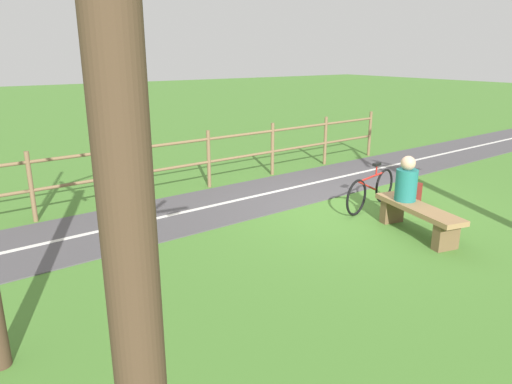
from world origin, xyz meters
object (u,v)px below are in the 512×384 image
at_px(backpack, 412,194).
at_px(tree_near_bench, 140,272).
at_px(bench, 418,215).
at_px(person_seated, 406,181).
at_px(bicycle, 371,190).

distance_m(backpack, tree_near_bench, 7.77).
relative_size(bench, person_seated, 2.34).
bearing_deg(bicycle, backpack, 145.53).
height_order(bench, bicycle, bicycle).
bearing_deg(bench, tree_near_bench, 127.49).
distance_m(bicycle, backpack, 0.87).
relative_size(person_seated, tree_near_bench, 0.18).
xyz_separation_m(person_seated, tree_near_bench, (-2.89, 5.55, 1.11)).
bearing_deg(person_seated, backpack, -45.36).
height_order(bench, backpack, bench).
distance_m(bicycle, tree_near_bench, 7.22).
bearing_deg(tree_near_bench, bench, -64.99).
bearing_deg(person_seated, bench, -180.00).
xyz_separation_m(bench, backpack, (1.04, -1.20, -0.12)).
bearing_deg(bench, bicycle, -3.83).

